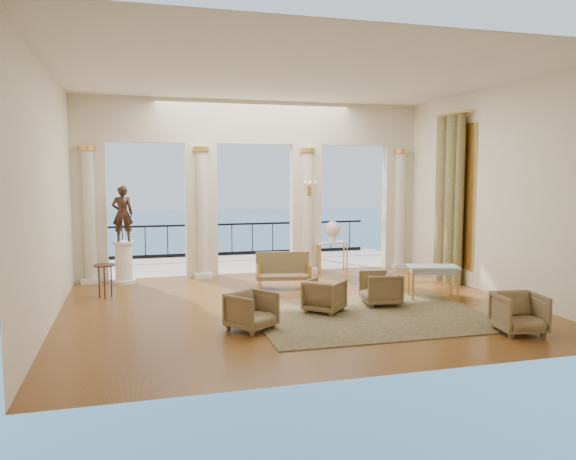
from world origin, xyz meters
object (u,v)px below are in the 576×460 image
object	(u,v)px
armchair_c	(380,287)
armchair_d	(324,294)
settee	(283,270)
armchair_a	(251,309)
statue	(122,214)
side_table	(105,269)
pedestal	(124,263)
console_table	(332,247)
armchair_b	(519,311)
game_table	(433,269)

from	to	relation	value
armchair_c	armchair_d	world-z (taller)	armchair_c
settee	armchair_a	bearing A→B (deg)	-103.88
statue	side_table	bearing A→B (deg)	76.89
armchair_d	armchair_c	bearing A→B (deg)	-125.10
pedestal	console_table	bearing A→B (deg)	1.15
armchair_a	armchair_d	distance (m)	1.80
settee	console_table	world-z (taller)	settee
armchair_a	statue	xyz separation A→B (m)	(-2.13, 4.83, 1.33)
armchair_a	settee	world-z (taller)	settee
armchair_c	side_table	bearing A→B (deg)	-104.04
console_table	pedestal	bearing A→B (deg)	164.01
armchair_b	console_table	size ratio (longest dim) A/B	0.82
armchair_b	armchair_d	size ratio (longest dim) A/B	1.07
armchair_d	side_table	world-z (taller)	side_table
armchair_c	armchair_d	bearing A→B (deg)	-71.65
pedestal	side_table	size ratio (longest dim) A/B	1.40
armchair_b	game_table	distance (m)	2.73
armchair_a	armchair_b	size ratio (longest dim) A/B	0.96
armchair_d	pedestal	xyz separation A→B (m)	(-3.73, 4.01, 0.14)
armchair_a	console_table	xyz separation A→B (m)	(3.25, 4.94, 0.31)
armchair_a	pedestal	distance (m)	5.29
pedestal	side_table	distance (m)	1.69
settee	side_table	bearing A→B (deg)	-169.56
statue	armchair_b	bearing A→B (deg)	135.10
armchair_a	settee	bearing A→B (deg)	30.25
armchair_c	statue	world-z (taller)	statue
game_table	statue	size ratio (longest dim) A/B	0.85
armchair_b	side_table	size ratio (longest dim) A/B	1.02
settee	statue	xyz separation A→B (m)	(-3.56, 1.61, 1.28)
side_table	settee	bearing A→B (deg)	0.53
armchair_b	game_table	size ratio (longest dim) A/B	0.65
armchair_b	game_table	xyz separation A→B (m)	(-0.03, 2.72, 0.26)
armchair_b	pedestal	world-z (taller)	pedestal
armchair_c	side_table	world-z (taller)	armchair_c
armchair_a	side_table	xyz separation A→B (m)	(-2.50, 3.19, 0.27)
armchair_d	pedestal	world-z (taller)	pedestal
pedestal	side_table	world-z (taller)	pedestal
statue	armchair_d	bearing A→B (deg)	132.50
armchair_a	console_table	size ratio (longest dim) A/B	0.78
armchair_a	settee	xyz separation A→B (m)	(1.42, 3.23, 0.05)
side_table	armchair_c	bearing A→B (deg)	-21.56
pedestal	armchair_c	bearing A→B (deg)	-36.95
armchair_a	statue	size ratio (longest dim) A/B	0.53
armchair_d	console_table	distance (m)	4.45
pedestal	console_table	world-z (taller)	pedestal
pedestal	console_table	xyz separation A→B (m)	(5.39, 0.11, 0.18)
game_table	armchair_a	bearing A→B (deg)	-146.59
settee	console_table	xyz separation A→B (m)	(1.83, 1.71, 0.26)
statue	console_table	xyz separation A→B (m)	(5.39, 0.11, -1.01)
side_table	armchair_b	bearing A→B (deg)	-34.36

